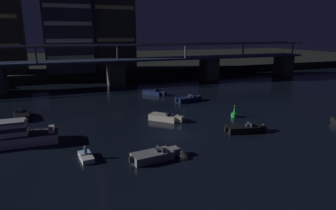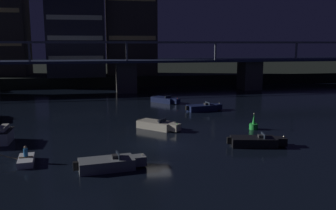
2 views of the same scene
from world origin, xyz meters
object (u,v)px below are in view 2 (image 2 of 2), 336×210
speedboat_far_center (203,108)px  speedboat_mid_right (110,164)px  river_bridge (126,70)px  dinghy_with_paddler (26,160)px  speedboat_mid_center (158,125)px  channel_buoy (254,125)px  speedboat_near_center (256,142)px  speedboat_far_left (165,100)px  tower_west_tall (76,28)px

speedboat_far_center → speedboat_mid_right: bearing=-122.2°
river_bridge → dinghy_with_paddler: bearing=-104.9°
speedboat_mid_center → channel_buoy: size_ratio=2.52×
speedboat_near_center → speedboat_far_center: bearing=89.2°
speedboat_mid_right → speedboat_mid_center: bearing=65.2°
speedboat_near_center → speedboat_mid_right: same height
river_bridge → speedboat_mid_right: size_ratio=19.82×
river_bridge → speedboat_far_center: (8.84, -20.80, -3.77)m
speedboat_far_left → dinghy_with_paddler: dinghy_with_paddler is taller
tower_west_tall → speedboat_near_center: tower_west_tall is taller
speedboat_mid_center → speedboat_near_center: bearing=-46.9°
speedboat_far_left → river_bridge: bearing=110.5°
tower_west_tall → dinghy_with_paddler: tower_west_tall is taller
river_bridge → speedboat_far_center: river_bridge is taller
speedboat_mid_center → dinghy_with_paddler: bearing=-141.5°
speedboat_mid_center → channel_buoy: channel_buoy is taller
river_bridge → speedboat_far_left: 14.58m
tower_west_tall → dinghy_with_paddler: size_ratio=7.50×
river_bridge → speedboat_far_center: bearing=-67.0°
speedboat_mid_right → speedboat_far_left: bearing=72.0°
speedboat_far_left → dinghy_with_paddler: (-15.39, -26.01, -0.14)m
tower_west_tall → speedboat_mid_center: size_ratio=4.57×
speedboat_near_center → channel_buoy: size_ratio=2.97×
river_bridge → speedboat_mid_center: 30.26m
speedboat_far_center → dinghy_with_paddler: 26.65m
river_bridge → speedboat_mid_right: 42.00m
tower_west_tall → speedboat_near_center: size_ratio=3.89×
speedboat_near_center → dinghy_with_paddler: 19.09m
tower_west_tall → speedboat_mid_center: bearing=-76.0°
speedboat_far_left → speedboat_far_center: bearing=-62.9°
speedboat_mid_right → speedboat_far_left: size_ratio=1.14×
river_bridge → tower_west_tall: 16.93m
dinghy_with_paddler → speedboat_far_left: bearing=59.4°
speedboat_mid_right → dinghy_with_paddler: bearing=158.6°
speedboat_mid_center → speedboat_mid_right: same height
dinghy_with_paddler → speedboat_near_center: bearing=3.4°
speedboat_far_left → speedboat_far_center: (3.90, -7.61, 0.00)m
speedboat_mid_right → river_bridge: bearing=84.1°
river_bridge → speedboat_mid_center: river_bridge is taller
channel_buoy → speedboat_far_center: bearing=101.1°
river_bridge → tower_west_tall: tower_west_tall is taller
speedboat_mid_center → channel_buoy: (9.96, -2.09, 0.06)m
dinghy_with_paddler → river_bridge: bearing=75.1°
river_bridge → channel_buoy: size_ratio=58.93×
tower_west_tall → speedboat_near_center: (17.91, -49.71, -11.78)m
channel_buoy → dinghy_with_paddler: bearing=-161.7°
speedboat_near_center → speedboat_far_center: same height
speedboat_near_center → tower_west_tall: bearing=109.8°
speedboat_far_center → channel_buoy: 11.52m
speedboat_far_left → speedboat_near_center: bearing=-81.6°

